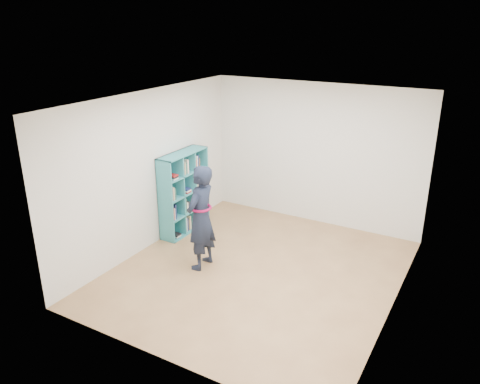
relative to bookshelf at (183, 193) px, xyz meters
The scene contains 9 objects.
floor 2.10m from the bookshelf, 19.96° to the right, with size 4.50×4.50×0.00m, color olive.
ceiling 2.73m from the bookshelf, 19.96° to the right, with size 4.50×4.50×0.00m, color white.
wall_left 0.90m from the bookshelf, 102.21° to the right, with size 0.02×4.50×2.60m, color white.
wall_right 3.96m from the bookshelf, ahead, with size 0.02×4.50×2.60m, color white.
wall_back 2.50m from the bookshelf, 40.37° to the left, with size 4.00×0.02×2.60m, color white.
wall_front 3.51m from the bookshelf, 57.62° to the right, with size 4.00×0.02×2.60m, color white.
bookshelf is the anchor object (origin of this frame).
person 1.39m from the bookshelf, 42.43° to the right, with size 0.41×0.61×1.63m.
smartphone 1.25m from the bookshelf, 44.89° to the right, with size 0.03×0.10×0.14m.
Camera 1 is at (2.86, -5.57, 3.65)m, focal length 35.00 mm.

